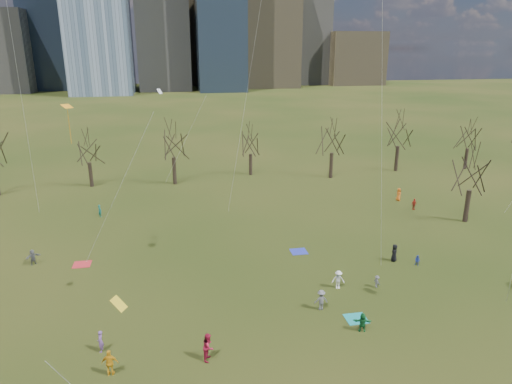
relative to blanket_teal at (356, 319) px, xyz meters
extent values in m
plane|color=black|center=(-5.62, -1.38, -0.01)|extent=(500.00, 500.00, 0.00)
cube|color=#726347|center=(39.38, 213.62, 35.98)|extent=(28.00, 28.00, 72.00)
cube|color=#384C66|center=(-65.62, 218.62, 32.48)|extent=(25.00, 25.00, 65.00)
cube|color=slate|center=(64.38, 228.62, 28.98)|extent=(22.00, 22.00, 58.00)
cube|color=#726347|center=(-0.62, 238.62, 23.98)|extent=(30.00, 30.00, 48.00)
cube|color=#726347|center=(89.38, 223.62, 13.98)|extent=(30.00, 28.00, 28.00)
cylinder|color=black|center=(-24.62, 39.62, 1.79)|extent=(0.52, 0.52, 3.60)
cylinder|color=black|center=(-12.62, 38.62, 2.01)|extent=(0.54, 0.54, 4.05)
cylinder|color=black|center=(-0.62, 41.62, 1.67)|extent=(0.51, 0.51, 3.38)
cylinder|color=black|center=(11.38, 37.62, 1.97)|extent=(0.54, 0.54, 3.96)
cylinder|color=black|center=(23.38, 39.62, 2.05)|extent=(0.54, 0.54, 4.14)
cylinder|color=black|center=(35.38, 38.62, 1.74)|extent=(0.52, 0.52, 3.51)
cylinder|color=black|center=(20.38, 16.62, 1.90)|extent=(0.53, 0.53, 3.83)
cube|color=teal|center=(0.00, 0.00, 0.00)|extent=(1.60, 1.50, 0.03)
cube|color=#2531AF|center=(-0.98, 12.23, 0.00)|extent=(1.60, 1.50, 0.03)
cube|color=red|center=(-21.70, 13.27, 0.00)|extent=(1.60, 1.50, 0.03)
imported|color=#A71737|center=(-11.24, -2.57, 0.94)|extent=(0.98, 1.11, 1.90)
imported|color=#5D5D61|center=(3.55, 4.16, 0.52)|extent=(0.57, 0.78, 1.08)
imported|color=gold|center=(-17.32, -2.94, 0.87)|extent=(1.08, 0.58, 1.76)
imported|color=#16652C|center=(-0.21, -1.52, 0.70)|extent=(1.39, 0.77, 1.43)
imported|color=black|center=(7.33, 8.53, 0.83)|extent=(0.89, 0.99, 1.70)
imported|color=#7F51A3|center=(-18.22, -0.42, 0.75)|extent=(0.41, 0.59, 1.53)
imported|color=#273DAB|center=(9.00, 7.22, 0.50)|extent=(0.62, 0.64, 1.04)
imported|color=white|center=(0.27, 4.60, 0.80)|extent=(1.16, 0.82, 1.62)
imported|color=#B22619|center=(16.58, 21.55, 0.71)|extent=(0.91, 0.59, 1.44)
imported|color=slate|center=(-26.15, 14.17, 0.73)|extent=(1.37, 1.18, 1.49)
imported|color=orange|center=(16.38, 25.17, 0.85)|extent=(0.63, 0.90, 1.73)
imported|color=#1A776A|center=(-21.71, 26.24, 0.74)|extent=(0.61, 0.66, 1.51)
imported|color=slate|center=(-2.20, 1.74, 0.81)|extent=(1.07, 0.62, 1.66)
plane|color=#FF9C15|center=(-20.80, 10.75, 14.95)|extent=(1.35, 1.34, 0.26)
cylinder|color=silver|center=(-17.38, 8.58, 8.17)|extent=(6.85, 4.37, 13.57)
cylinder|color=#FF9C15|center=(-20.80, 10.75, 13.30)|extent=(0.04, 0.04, 2.70)
cylinder|color=silver|center=(2.19, 2.84, 13.75)|extent=(4.44, 4.94, 24.72)
cylinder|color=silver|center=(-4.44, 17.59, 19.70)|extent=(4.70, 8.07, 36.63)
cylinder|color=silver|center=(-27.23, 21.75, 14.82)|extent=(1.86, 6.65, 26.87)
plane|color=yellow|center=(-15.46, -9.78, 8.86)|extent=(0.80, 0.89, 0.50)
plane|color=silver|center=(-13.97, 34.72, 13.92)|extent=(1.02, 1.00, 0.64)
cylinder|color=silver|center=(-11.13, 31.69, 7.65)|extent=(5.69, 6.07, 12.54)
camera|label=1|loc=(-12.89, -27.72, 19.29)|focal=32.00mm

